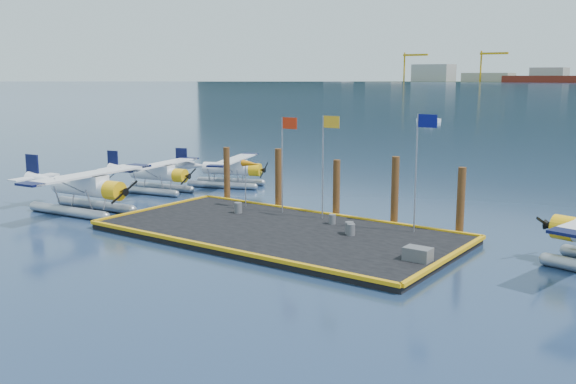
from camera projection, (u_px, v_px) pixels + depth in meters
name	position (u px, v px, depth m)	size (l,w,h in m)	color
ground	(278.00, 236.00, 36.19)	(4000.00, 4000.00, 0.00)	navy
dock	(278.00, 233.00, 36.15)	(20.00, 10.00, 0.40)	black
dock_bumpers	(278.00, 228.00, 36.10)	(20.25, 10.25, 0.18)	#D4980C
seaplane_a	(86.00, 190.00, 41.85)	(9.21, 10.16, 3.60)	#9398A0
seaplane_b	(157.00, 176.00, 49.37)	(7.88, 8.63, 3.05)	#9398A0
seaplane_c	(230.00, 171.00, 52.09)	(7.92, 8.42, 3.03)	#9398A0
drum_0	(238.00, 208.00, 40.27)	(0.48, 0.48, 0.67)	#515155
drum_2	(349.00, 228.00, 34.97)	(0.47, 0.47, 0.67)	#515155
drum_4	(351.00, 230.00, 34.64)	(0.45, 0.45, 0.64)	#515155
drum_5	(332.00, 219.00, 37.32)	(0.40, 0.40, 0.57)	#515155
crate	(418.00, 254.00, 29.93)	(1.25, 0.84, 0.63)	#515155
flagpole_red	(285.00, 150.00, 39.75)	(1.14, 0.08, 6.00)	gray
flagpole_yellow	(326.00, 151.00, 38.02)	(1.14, 0.08, 6.20)	gray
flagpole_blue	(420.00, 155.00, 34.55)	(1.14, 0.08, 6.50)	gray
windsock	(251.00, 165.00, 41.53)	(1.40, 0.44, 3.12)	gray
piling_0	(227.00, 176.00, 45.02)	(0.44, 0.44, 4.00)	#452913
piling_1	(278.00, 180.00, 42.42)	(0.44, 0.44, 4.20)	#452913
piling_2	(336.00, 190.00, 39.88)	(0.44, 0.44, 3.80)	#452913
piling_3	(395.00, 193.00, 37.54)	(0.44, 0.44, 4.30)	#452913
piling_4	(461.00, 203.00, 35.27)	(0.44, 0.44, 4.00)	#452913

